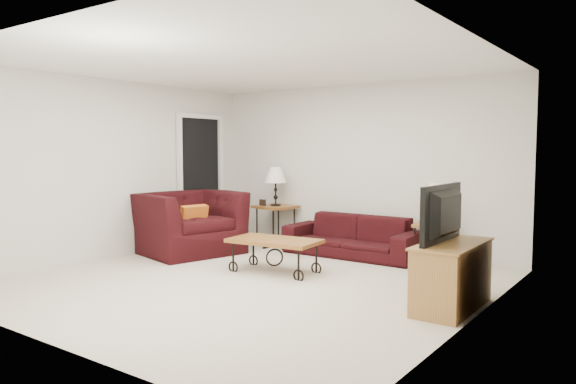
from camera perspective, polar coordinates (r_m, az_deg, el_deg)
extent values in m
plane|color=beige|center=(6.40, -3.71, -9.37)|extent=(5.00, 5.00, 0.00)
cube|color=silver|center=(8.30, 7.28, 2.52)|extent=(5.00, 0.02, 2.50)
cube|color=silver|center=(4.58, -24.08, 0.55)|extent=(5.00, 0.02, 2.50)
cube|color=silver|center=(8.04, -17.67, 2.28)|extent=(0.02, 5.00, 2.50)
cube|color=silver|center=(5.02, 18.87, 1.02)|extent=(0.02, 5.00, 2.50)
plane|color=white|center=(6.29, -3.83, 13.34)|extent=(5.00, 5.00, 0.00)
cube|color=black|center=(9.11, -9.17, 1.22)|extent=(0.08, 0.94, 2.04)
imported|color=black|center=(7.88, 6.78, -4.61)|extent=(1.98, 0.77, 0.58)
cube|color=brown|center=(8.84, -1.30, -3.43)|extent=(0.65, 0.65, 0.62)
cube|color=brown|center=(7.58, 15.01, -5.25)|extent=(0.57, 0.57, 0.54)
cube|color=black|center=(8.77, -2.67, -1.11)|extent=(0.12, 0.02, 0.10)
cube|color=black|center=(7.34, 15.75, -3.09)|extent=(0.11, 0.02, 0.09)
cube|color=brown|center=(6.83, -1.42, -6.68)|extent=(1.17, 0.71, 0.42)
imported|color=black|center=(8.15, -10.35, -3.20)|extent=(1.51, 1.64, 0.90)
cube|color=orange|center=(8.00, -9.86, -2.83)|extent=(0.20, 0.42, 0.41)
cube|color=#A9803F|center=(5.51, 16.81, -8.40)|extent=(0.45, 1.07, 0.64)
imported|color=black|center=(5.42, 16.75, -2.19)|extent=(0.13, 0.96, 0.55)
ellipsoid|color=black|center=(7.09, 16.20, -6.40)|extent=(0.35, 0.28, 0.43)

